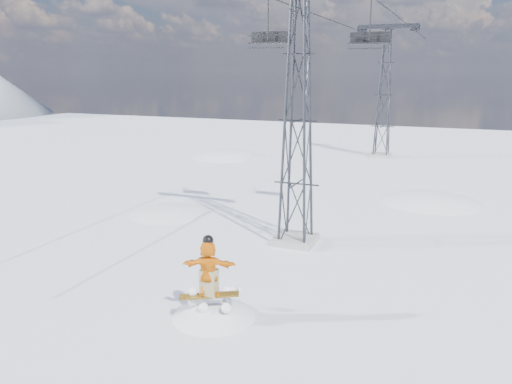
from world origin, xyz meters
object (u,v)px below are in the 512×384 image
lift_tower_near (298,122)px  lift_tower_far (384,95)px  lift_chair_near (268,39)px  snowboarder_jump (215,362)px

lift_tower_near → lift_tower_far: size_ratio=1.00×
lift_tower_near → lift_chair_near: size_ratio=5.03×
lift_tower_near → lift_chair_near: (-2.20, 2.23, 3.57)m
lift_tower_far → snowboarder_jump: lift_tower_far is taller
lift_tower_near → lift_chair_near: 4.75m
lift_tower_far → lift_chair_near: size_ratio=5.03×
snowboarder_jump → lift_chair_near: bearing=101.3°
lift_tower_near → snowboarder_jump: size_ratio=1.70×
lift_tower_far → snowboarder_jump: (-0.24, -32.59, -7.09)m
lift_tower_near → snowboarder_jump: (-0.24, -7.59, -7.09)m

